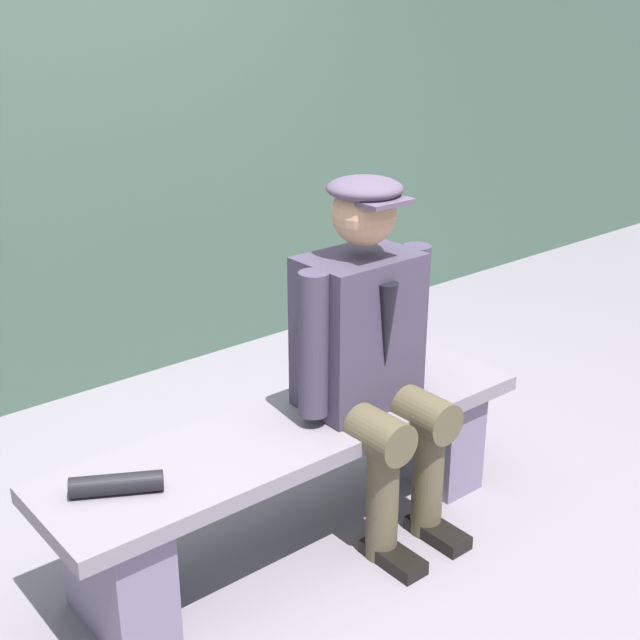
{
  "coord_description": "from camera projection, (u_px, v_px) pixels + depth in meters",
  "views": [
    {
      "loc": [
        1.56,
        2.04,
        1.85
      ],
      "look_at": [
        -0.11,
        0.0,
        0.81
      ],
      "focal_mm": 48.67,
      "sensor_mm": 36.0,
      "label": 1
    }
  ],
  "objects": [
    {
      "name": "bench",
      "position": [
        295.0,
        466.0,
        2.96
      ],
      "size": [
        1.76,
        0.46,
        0.46
      ],
      "color": "slate",
      "rests_on": "ground"
    },
    {
      "name": "ground_plane",
      "position": [
        295.0,
        539.0,
        3.07
      ],
      "size": [
        30.0,
        30.0,
        0.0
      ],
      "primitive_type": "plane",
      "color": "slate"
    },
    {
      "name": "seated_man",
      "position": [
        369.0,
        346.0,
        2.94
      ],
      "size": [
        0.56,
        0.57,
        1.26
      ],
      "color": "#3D3649",
      "rests_on": "ground"
    },
    {
      "name": "rolled_magazine",
      "position": [
        116.0,
        484.0,
        2.51
      ],
      "size": [
        0.26,
        0.19,
        0.06
      ],
      "primitive_type": "cylinder",
      "rotation": [
        0.0,
        1.57,
        -0.52
      ],
      "color": "black",
      "rests_on": "bench"
    },
    {
      "name": "stadium_wall",
      "position": [
        61.0,
        162.0,
        3.89
      ],
      "size": [
        12.0,
        0.24,
        2.16
      ],
      "primitive_type": "cube",
      "color": "#3D5547",
      "rests_on": "ground"
    }
  ]
}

